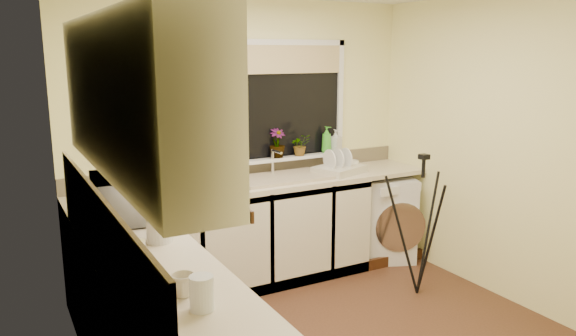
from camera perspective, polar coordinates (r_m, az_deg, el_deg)
The scene contains 30 objects.
wall_back at distance 4.91m, azimuth -4.35°, elevation 2.98°, with size 3.20×3.20×0.00m, color #FFF9AA.
wall_front at distance 2.57m, azimuth 24.76°, elevation -6.47°, with size 3.20×3.20×0.00m, color #FFF9AA.
wall_left at distance 3.05m, azimuth -20.32°, elevation -3.31°, with size 3.00×3.00×0.00m, color #FFF9AA.
wall_right at distance 4.70m, azimuth 21.91°, elevation 1.73°, with size 3.00×3.00×0.00m, color #FFF9AA.
base_cabinet_back at distance 4.71m, azimuth -6.31°, elevation -7.43°, with size 2.55×0.60×0.86m, color silver.
worktop_back at distance 4.71m, azimuth -2.78°, elevation -1.66°, with size 3.20×0.60×0.04m, color beige.
worktop_left at distance 2.93m, azimuth -13.02°, elevation -10.58°, with size 0.60×2.40×0.04m, color beige.
upper_cabinet at distance 2.54m, azimuth -16.12°, elevation 7.26°, with size 0.28×1.90×0.70m, color silver.
splashback_left at distance 2.79m, azimuth -18.99°, elevation -6.73°, with size 0.02×2.40×0.45m, color beige.
splashback_back at distance 4.95m, azimuth -4.25°, elevation 0.04°, with size 3.20×0.02×0.14m, color beige.
window_glass at distance 4.94m, azimuth -2.21°, elevation 6.86°, with size 1.50×0.02×1.00m, color black.
window_blind at distance 4.90m, azimuth -2.12°, elevation 11.21°, with size 1.50×0.02×0.25m, color tan.
windowsill at distance 4.97m, azimuth -1.88°, elevation 0.88°, with size 1.60×0.14×0.03m, color white.
sink at distance 4.79m, azimuth -0.63°, elevation -1.01°, with size 0.82×0.46×0.03m, color tan.
faucet at distance 4.93m, azimuth -1.62°, elevation 0.61°, with size 0.03×0.03×0.24m, color silver.
washing_machine at distance 5.46m, azimuth 9.60°, elevation -5.03°, with size 0.58×0.56×0.82m, color silver.
laptop at distance 4.43m, azimuth -10.12°, elevation -1.54°, with size 0.40×0.37×0.26m.
kettle at distance 3.29m, azimuth -13.27°, elevation -5.90°, with size 0.15×0.15×0.19m, color silver.
dish_rack at distance 5.05m, azimuth 5.37°, elevation -0.16°, with size 0.44×0.33×0.07m, color beige.
tripod at distance 4.65m, azimuth 13.61°, elevation -5.82°, with size 0.59×0.59×1.19m, color black, non-canonical shape.
glass_jug at distance 2.43m, azimuth -8.97°, elevation -12.72°, with size 0.11×0.11×0.15m, color white.
steel_jar at distance 3.01m, azimuth -15.41°, elevation -8.41°, with size 0.09×0.09×0.12m, color silver.
microwave at distance 3.78m, azimuth -17.05°, elevation -3.01°, with size 0.53×0.36×0.29m, color silver.
plant_a at distance 4.68m, azimuth -7.98°, elevation 1.95°, with size 0.14×0.10×0.27m, color #999999.
plant_c at distance 4.96m, azimuth -1.14°, elevation 2.61°, with size 0.15×0.15×0.26m, color #999999.
plant_d at distance 5.06m, azimuth 1.29°, elevation 2.42°, with size 0.18×0.16×0.20m, color #999999.
soap_bottle_green at distance 5.22m, azimuth 4.03°, elevation 2.97°, with size 0.10×0.10×0.25m, color green.
soap_bottle_clear at distance 5.29m, azimuth 4.95°, elevation 2.86°, with size 0.10×0.10×0.21m, color #999999.
cup_back at distance 5.17m, azimuth 6.74°, elevation 0.26°, with size 0.12×0.12×0.10m, color white.
cup_left at distance 2.59m, azimuth -10.89°, elevation -11.86°, with size 0.11×0.11×0.10m, color beige.
Camera 1 is at (-1.99, -2.92, 1.99)m, focal length 34.20 mm.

